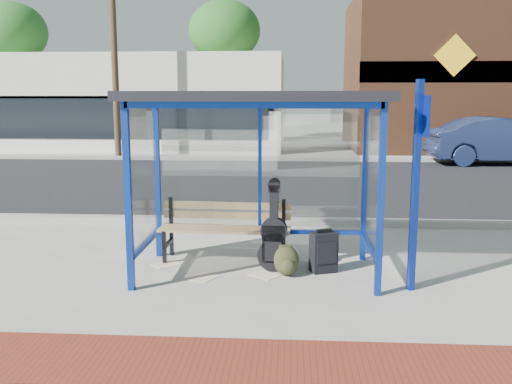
# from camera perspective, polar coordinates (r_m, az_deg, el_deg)

# --- Properties ---
(ground) EXTENTS (120.00, 120.00, 0.00)m
(ground) POSITION_cam_1_polar(r_m,az_deg,el_deg) (7.76, 0.06, -8.12)
(ground) COLOR #B2ADA0
(ground) RESTS_ON ground
(brick_paver_strip) EXTENTS (60.00, 1.00, 0.01)m
(brick_paver_strip) POSITION_cam_1_polar(r_m,az_deg,el_deg) (5.35, -1.76, -16.66)
(brick_paver_strip) COLOR maroon
(brick_paver_strip) RESTS_ON ground
(curb_near) EXTENTS (60.00, 0.25, 0.12)m
(curb_near) POSITION_cam_1_polar(r_m,az_deg,el_deg) (10.54, 1.05, -2.96)
(curb_near) COLOR gray
(curb_near) RESTS_ON ground
(street_asphalt) EXTENTS (60.00, 10.00, 0.00)m
(street_asphalt) POSITION_cam_1_polar(r_m,az_deg,el_deg) (15.56, 1.91, 0.98)
(street_asphalt) COLOR black
(street_asphalt) RESTS_ON ground
(curb_far) EXTENTS (60.00, 0.25, 0.12)m
(curb_far) POSITION_cam_1_polar(r_m,az_deg,el_deg) (20.60, 2.35, 3.31)
(curb_far) COLOR gray
(curb_far) RESTS_ON ground
(far_sidewalk) EXTENTS (60.00, 4.00, 0.01)m
(far_sidewalk) POSITION_cam_1_polar(r_m,az_deg,el_deg) (22.50, 2.47, 3.72)
(far_sidewalk) COLOR #B2ADA0
(far_sidewalk) RESTS_ON ground
(bus_shelter) EXTENTS (3.30, 1.80, 2.42)m
(bus_shelter) POSITION_cam_1_polar(r_m,az_deg,el_deg) (7.46, 0.10, 7.37)
(bus_shelter) COLOR navy
(bus_shelter) RESTS_ON ground
(storefront_white) EXTENTS (18.00, 6.04, 4.00)m
(storefront_white) POSITION_cam_1_polar(r_m,az_deg,el_deg) (27.06, -17.00, 8.56)
(storefront_white) COLOR silver
(storefront_white) RESTS_ON ground
(storefront_brown) EXTENTS (10.00, 7.08, 6.40)m
(storefront_brown) POSITION_cam_1_polar(r_m,az_deg,el_deg) (26.95, 20.29, 10.94)
(storefront_brown) COLOR #59331E
(storefront_brown) RESTS_ON ground
(tree_left) EXTENTS (3.60, 3.60, 7.03)m
(tree_left) POSITION_cam_1_polar(r_m,az_deg,el_deg) (32.88, -23.23, 14.39)
(tree_left) COLOR #4C3826
(tree_left) RESTS_ON ground
(tree_mid) EXTENTS (3.60, 3.60, 7.03)m
(tree_mid) POSITION_cam_1_polar(r_m,az_deg,el_deg) (29.73, -3.17, 15.71)
(tree_mid) COLOR #4C3826
(tree_mid) RESTS_ON ground
(utility_pole_west) EXTENTS (1.60, 0.24, 8.00)m
(utility_pole_west) POSITION_cam_1_polar(r_m,az_deg,el_deg) (21.81, -14.01, 14.05)
(utility_pole_west) COLOR #4C3826
(utility_pole_west) RESTS_ON ground
(bench) EXTENTS (1.90, 0.54, 0.89)m
(bench) POSITION_cam_1_polar(r_m,az_deg,el_deg) (8.25, -3.10, -3.41)
(bench) COLOR black
(bench) RESTS_ON ground
(guitar_bag) EXTENTS (0.44, 0.15, 1.20)m
(guitar_bag) POSITION_cam_1_polar(r_m,az_deg,el_deg) (7.74, 1.79, -4.78)
(guitar_bag) COLOR black
(guitar_bag) RESTS_ON ground
(suitcase) EXTENTS (0.40, 0.32, 0.60)m
(suitcase) POSITION_cam_1_polar(r_m,az_deg,el_deg) (7.79, 6.78, -6.00)
(suitcase) COLOR black
(suitcase) RESTS_ON ground
(backpack) EXTENTS (0.38, 0.36, 0.41)m
(backpack) POSITION_cam_1_polar(r_m,az_deg,el_deg) (7.62, 3.08, -6.94)
(backpack) COLOR #2A2C18
(backpack) RESTS_ON ground
(sign_post) EXTENTS (0.15, 0.31, 2.56)m
(sign_post) POSITION_cam_1_polar(r_m,az_deg,el_deg) (7.06, 15.76, 1.69)
(sign_post) COLOR navy
(sign_post) RESTS_ON ground
(newspaper_a) EXTENTS (0.46, 0.45, 0.01)m
(newspaper_a) POSITION_cam_1_polar(r_m,az_deg,el_deg) (8.23, -8.94, -7.17)
(newspaper_a) COLOR white
(newspaper_a) RESTS_ON ground
(newspaper_b) EXTENTS (0.41, 0.44, 0.01)m
(newspaper_b) POSITION_cam_1_polar(r_m,az_deg,el_deg) (7.60, -5.22, -8.53)
(newspaper_b) COLOR white
(newspaper_b) RESTS_ON ground
(newspaper_c) EXTENTS (0.47, 0.45, 0.01)m
(newspaper_c) POSITION_cam_1_polar(r_m,az_deg,el_deg) (7.67, 0.84, -8.32)
(newspaper_c) COLOR white
(newspaper_c) RESTS_ON ground
(parked_car) EXTENTS (4.93, 1.87, 1.60)m
(parked_car) POSITION_cam_1_polar(r_m,az_deg,el_deg) (21.15, 23.31, 4.71)
(parked_car) COLOR navy
(parked_car) RESTS_ON ground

